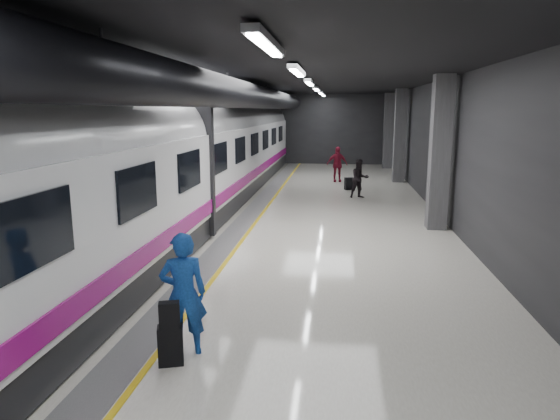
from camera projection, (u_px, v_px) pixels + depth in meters
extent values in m
plane|color=silver|center=(277.00, 240.00, 13.60)|extent=(40.00, 40.00, 0.00)
cube|color=black|center=(277.00, 70.00, 12.71)|extent=(10.00, 40.00, 0.02)
cube|color=#28282B|center=(315.00, 129.00, 32.63)|extent=(10.00, 0.02, 4.50)
cube|color=#28282B|center=(97.00, 156.00, 13.73)|extent=(0.02, 40.00, 4.50)
cube|color=#28282B|center=(474.00, 160.00, 12.58)|extent=(0.02, 40.00, 4.50)
cube|color=slate|center=(229.00, 239.00, 13.75)|extent=(0.65, 39.80, 0.01)
cube|color=yellow|center=(243.00, 239.00, 13.71)|extent=(0.10, 39.80, 0.01)
cylinder|color=black|center=(228.00, 92.00, 12.97)|extent=(0.80, 38.00, 0.80)
cube|color=silver|center=(267.00, 43.00, 6.82)|extent=(0.22, 2.60, 0.10)
cube|color=silver|center=(297.00, 71.00, 11.69)|extent=(0.22, 2.60, 0.10)
cube|color=silver|center=(310.00, 82.00, 16.56)|extent=(0.22, 2.60, 0.10)
cube|color=silver|center=(317.00, 89.00, 21.43)|extent=(0.22, 2.60, 0.10)
cube|color=silver|center=(321.00, 92.00, 26.29)|extent=(0.22, 2.60, 0.10)
cube|color=silver|center=(323.00, 95.00, 30.19)|extent=(0.22, 2.60, 0.10)
cube|color=#515154|center=(440.00, 153.00, 14.58)|extent=(0.55, 0.55, 4.50)
cube|color=#515154|center=(400.00, 136.00, 24.32)|extent=(0.55, 0.55, 4.50)
cube|color=#515154|center=(388.00, 131.00, 30.16)|extent=(0.55, 0.55, 4.50)
cube|color=black|center=(162.00, 225.00, 13.90)|extent=(2.80, 38.00, 0.60)
cube|color=white|center=(159.00, 175.00, 13.63)|extent=(2.90, 38.00, 2.20)
cylinder|color=white|center=(158.00, 140.00, 13.44)|extent=(2.80, 38.00, 2.80)
cube|color=#8F0D6E|center=(213.00, 205.00, 13.62)|extent=(0.04, 38.00, 0.35)
cube|color=black|center=(159.00, 166.00, 13.58)|extent=(3.05, 0.25, 3.80)
cube|color=black|center=(33.00, 232.00, 5.59)|extent=(0.05, 1.60, 0.85)
cube|color=black|center=(138.00, 190.00, 8.51)|extent=(0.05, 1.60, 0.85)
cube|color=black|center=(190.00, 170.00, 11.43)|extent=(0.05, 1.60, 0.85)
cube|color=black|center=(220.00, 158.00, 14.35)|extent=(0.05, 1.60, 0.85)
cube|color=black|center=(240.00, 150.00, 17.28)|extent=(0.05, 1.60, 0.85)
cube|color=black|center=(255.00, 144.00, 20.20)|extent=(0.05, 1.60, 0.85)
cube|color=black|center=(266.00, 140.00, 23.12)|extent=(0.05, 1.60, 0.85)
cube|color=black|center=(274.00, 136.00, 26.04)|extent=(0.05, 1.60, 0.85)
cube|color=black|center=(281.00, 134.00, 28.96)|extent=(0.05, 1.60, 0.85)
imported|color=blue|center=(183.00, 294.00, 7.13)|extent=(0.77, 0.64, 1.82)
cube|color=black|center=(171.00, 345.00, 6.94)|extent=(0.39, 0.31, 0.56)
cube|color=black|center=(169.00, 315.00, 6.81)|extent=(0.31, 0.22, 0.37)
imported|color=black|center=(360.00, 179.00, 20.02)|extent=(0.93, 0.84, 1.58)
imported|color=maroon|center=(337.00, 164.00, 24.59)|extent=(1.07, 0.58, 1.73)
cube|color=black|center=(349.00, 184.00, 22.21)|extent=(0.43, 0.35, 0.55)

